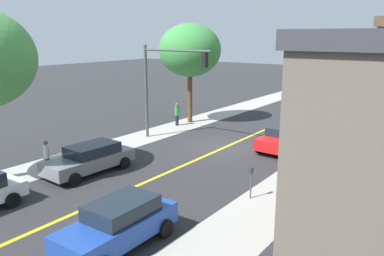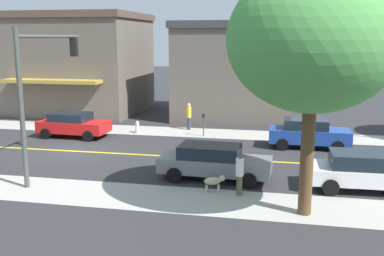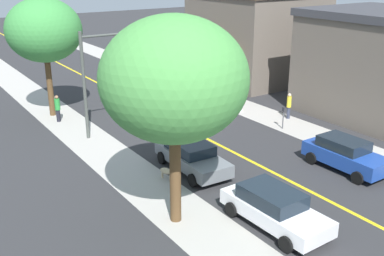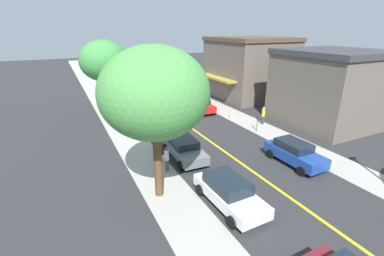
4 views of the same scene
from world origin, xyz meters
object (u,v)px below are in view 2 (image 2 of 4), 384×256
Objects in this scene: street_tree_left_far at (313,40)px; blue_sedan_left_curb at (308,133)px; fire_hydrant at (137,127)px; pedestrian_yellow_shirt at (189,115)px; pedestrian_white_shirt at (240,172)px; small_dog at (214,181)px; grey_sedan_right_curb at (214,161)px; white_sedan_right_curb at (367,171)px; red_sedan_left_curb at (73,124)px; traffic_light_mast at (41,77)px; parking_meter at (204,121)px.

blue_sedan_left_curb is (-9.72, 0.59, -5.04)m from street_tree_left_far.
pedestrian_yellow_shirt is at bearing 118.52° from fire_hydrant.
street_tree_left_far is 5.67m from pedestrian_white_shirt.
street_tree_left_far is at bearing -134.00° from pedestrian_yellow_shirt.
small_dog is (-1.64, -3.38, -5.44)m from street_tree_left_far.
grey_sedan_right_curb is 1.02× the size of white_sedan_right_curb.
street_tree_left_far reaches higher than small_dog.
street_tree_left_far is at bearing -46.91° from small_dog.
white_sedan_right_curb is 5.49× the size of small_dog.
red_sedan_left_curb is 12.78m from small_dog.
traffic_light_mast reaches higher than pedestrian_yellow_shirt.
small_dog is at bearing 32.95° from fire_hydrant.
parking_meter is 2.19m from pedestrian_yellow_shirt.
blue_sedan_left_curb is 8.20m from pedestrian_yellow_shirt.
pedestrian_white_shirt is at bearing -110.08° from blue_sedan_left_curb.
fire_hydrant is 0.12× the size of traffic_light_mast.
street_tree_left_far reaches higher than red_sedan_left_curb.
fire_hydrant is at bearing 30.91° from red_sedan_left_curb.
pedestrian_white_shirt is (10.05, 3.17, -0.02)m from parking_meter.
red_sedan_left_curb is at bearing -126.18° from street_tree_left_far.
fire_hydrant is at bearing -6.42° from traffic_light_mast.
pedestrian_yellow_shirt is 2.05× the size of small_dog.
grey_sedan_right_curb is at bearing -131.53° from street_tree_left_far.
street_tree_left_far is 1.76× the size of white_sedan_right_curb.
pedestrian_yellow_shirt is (-13.22, -6.82, -4.92)m from street_tree_left_far.
pedestrian_yellow_shirt reaches higher than fire_hydrant.
white_sedan_right_curb is at bearing -7.83° from small_dog.
white_sedan_right_curb is at bearing 43.67° from parking_meter.
traffic_light_mast is at bearing 150.91° from pedestrian_white_shirt.
pedestrian_yellow_shirt is at bearing 30.86° from red_sedan_left_curb.
red_sedan_left_curb is at bearing 119.35° from pedestrian_white_shirt.
fire_hydrant is 3.95m from red_sedan_left_curb.
traffic_light_mast reaches higher than parking_meter.
white_sedan_right_curb reaches higher than small_dog.
small_dog is at bearing -116.64° from blue_sedan_left_curb.
traffic_light_mast reaches higher than pedestrian_white_shirt.
fire_hydrant is 0.16× the size of grey_sedan_right_curb.
grey_sedan_right_curb is at bearing 176.57° from white_sedan_right_curb.
pedestrian_white_shirt is at bearing -35.02° from red_sedan_left_curb.
pedestrian_white_shirt is at bearing -34.32° from small_dog.
blue_sedan_left_curb is (-0.01, 13.87, 0.04)m from red_sedan_left_curb.
parking_meter is 0.30× the size of grey_sedan_right_curb.
pedestrian_white_shirt is 1.15m from small_dog.
fire_hydrant is 0.18× the size of blue_sedan_left_curb.
street_tree_left_far is 1.94× the size of red_sedan_left_curb.
blue_sedan_left_curb is at bearing 42.74° from small_dog.
traffic_light_mast is 8.47m from small_dog.
parking_meter reaches higher than fire_hydrant.
white_sedan_right_curb is 2.76× the size of pedestrian_white_shirt.
blue_sedan_left_curb is 8.83m from pedestrian_white_shirt.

